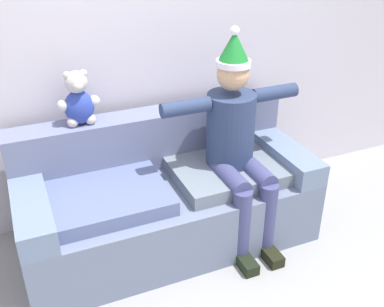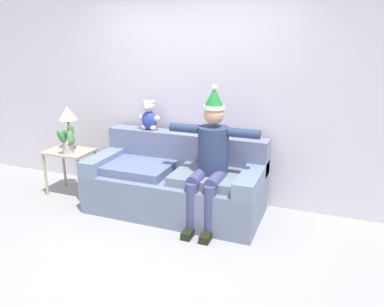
{
  "view_description": "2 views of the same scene",
  "coord_description": "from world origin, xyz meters",
  "px_view_note": "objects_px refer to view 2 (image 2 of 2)",
  "views": [
    {
      "loc": [
        -0.91,
        -1.62,
        2.2
      ],
      "look_at": [
        0.16,
        0.88,
        0.73
      ],
      "focal_mm": 42.52,
      "sensor_mm": 36.0,
      "label": 1
    },
    {
      "loc": [
        1.68,
        -2.82,
        2.03
      ],
      "look_at": [
        0.24,
        0.9,
        0.77
      ],
      "focal_mm": 34.95,
      "sensor_mm": 36.0,
      "label": 2
    }
  ],
  "objects_px": {
    "teddy_bear": "(149,116)",
    "side_table": "(70,158)",
    "person_seated": "(210,156)",
    "table_lamp": "(68,115)",
    "couch": "(177,182)",
    "potted_plant": "(67,140)"
  },
  "relations": [
    {
      "from": "couch",
      "to": "side_table",
      "type": "height_order",
      "value": "couch"
    },
    {
      "from": "teddy_bear",
      "to": "potted_plant",
      "type": "xyz_separation_m",
      "value": [
        -0.94,
        -0.44,
        -0.29
      ]
    },
    {
      "from": "teddy_bear",
      "to": "potted_plant",
      "type": "distance_m",
      "value": 1.08
    },
    {
      "from": "couch",
      "to": "person_seated",
      "type": "bearing_deg",
      "value": -19.46
    },
    {
      "from": "teddy_bear",
      "to": "side_table",
      "type": "relative_size",
      "value": 0.64
    },
    {
      "from": "person_seated",
      "to": "potted_plant",
      "type": "relative_size",
      "value": 4.26
    },
    {
      "from": "couch",
      "to": "table_lamp",
      "type": "height_order",
      "value": "table_lamp"
    },
    {
      "from": "couch",
      "to": "teddy_bear",
      "type": "relative_size",
      "value": 5.39
    },
    {
      "from": "side_table",
      "to": "potted_plant",
      "type": "relative_size",
      "value": 1.65
    },
    {
      "from": "person_seated",
      "to": "teddy_bear",
      "type": "distance_m",
      "value": 1.1
    },
    {
      "from": "teddy_bear",
      "to": "person_seated",
      "type": "bearing_deg",
      "value": -25.25
    },
    {
      "from": "couch",
      "to": "potted_plant",
      "type": "xyz_separation_m",
      "value": [
        -1.43,
        -0.15,
        0.43
      ]
    },
    {
      "from": "teddy_bear",
      "to": "side_table",
      "type": "height_order",
      "value": "teddy_bear"
    },
    {
      "from": "table_lamp",
      "to": "person_seated",
      "type": "bearing_deg",
      "value": -5.55
    },
    {
      "from": "person_seated",
      "to": "table_lamp",
      "type": "distance_m",
      "value": 2.04
    },
    {
      "from": "side_table",
      "to": "table_lamp",
      "type": "xyz_separation_m",
      "value": [
        -0.03,
        0.09,
        0.55
      ]
    },
    {
      "from": "couch",
      "to": "potted_plant",
      "type": "relative_size",
      "value": 5.66
    },
    {
      "from": "couch",
      "to": "side_table",
      "type": "distance_m",
      "value": 1.51
    },
    {
      "from": "couch",
      "to": "teddy_bear",
      "type": "height_order",
      "value": "teddy_bear"
    },
    {
      "from": "couch",
      "to": "table_lamp",
      "type": "bearing_deg",
      "value": 178.98
    },
    {
      "from": "couch",
      "to": "potted_plant",
      "type": "height_order",
      "value": "potted_plant"
    },
    {
      "from": "teddy_bear",
      "to": "side_table",
      "type": "distance_m",
      "value": 1.21
    }
  ]
}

